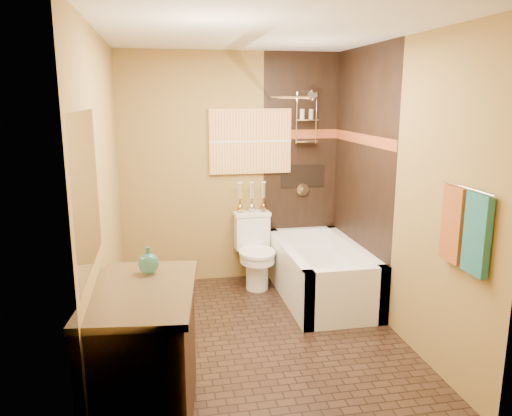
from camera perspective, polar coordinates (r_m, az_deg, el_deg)
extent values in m
plane|color=black|center=(4.44, 0.31, -14.53)|extent=(3.00, 3.00, 0.00)
cube|color=olive|center=(3.97, -16.90, 0.82)|extent=(0.02, 3.00, 2.50)
cube|color=olive|center=(4.42, 15.80, 2.03)|extent=(0.02, 3.00, 2.50)
cube|color=olive|center=(5.48, -2.76, 4.47)|extent=(2.40, 0.02, 2.50)
cube|color=olive|center=(2.61, 6.83, -4.71)|extent=(2.40, 0.02, 2.50)
plane|color=silver|center=(3.98, 0.36, 19.47)|extent=(3.00, 3.00, 0.00)
cube|color=black|center=(5.63, 5.11, 4.65)|extent=(0.85, 0.01, 2.50)
cube|color=black|center=(5.08, 11.91, 3.57)|extent=(0.01, 1.50, 2.50)
cube|color=maroon|center=(5.59, 5.21, 8.40)|extent=(0.85, 0.01, 0.10)
cube|color=maroon|center=(5.04, 11.99, 7.73)|extent=(0.01, 1.50, 0.10)
cube|color=black|center=(5.65, 5.35, 3.65)|extent=(0.50, 0.01, 0.25)
cylinder|color=silver|center=(5.46, 5.95, 13.12)|extent=(0.02, 0.26, 0.02)
cylinder|color=silver|center=(5.31, 6.42, 12.59)|extent=(0.11, 0.11, 0.09)
cylinder|color=silver|center=(5.66, 5.37, 2.12)|extent=(0.14, 0.02, 0.14)
cylinder|color=silver|center=(4.77, 3.36, 12.53)|extent=(0.03, 1.55, 0.03)
cylinder|color=silver|center=(3.47, 22.99, 2.06)|extent=(0.02, 0.55, 0.02)
cube|color=#1B5D55|center=(3.42, 23.94, -2.78)|extent=(0.05, 0.22, 0.52)
cube|color=#9C4C1C|center=(3.63, 21.63, -1.74)|extent=(0.05, 0.22, 0.52)
cube|color=orange|center=(5.46, -0.65, 7.62)|extent=(0.90, 0.04, 0.70)
cube|color=white|center=(2.97, -18.78, 1.77)|extent=(0.01, 1.00, 0.90)
cube|color=white|center=(4.58, 10.22, -10.08)|extent=(0.80, 0.10, 0.55)
cube|color=white|center=(5.82, 5.26, -4.94)|extent=(0.80, 0.10, 0.55)
cube|color=white|center=(5.09, 3.66, -7.51)|extent=(0.10, 1.50, 0.55)
cube|color=white|center=(5.30, 11.05, -6.89)|extent=(0.10, 1.50, 0.55)
cube|color=white|center=(5.22, 7.40, -8.24)|extent=(0.64, 1.34, 0.35)
cube|color=white|center=(5.55, -0.47, -2.75)|extent=(0.39, 0.19, 0.38)
cube|color=white|center=(5.50, -0.47, -0.66)|extent=(0.41, 0.21, 0.04)
cylinder|color=white|center=(5.38, 0.12, -7.34)|extent=(0.24, 0.24, 0.38)
cylinder|color=white|center=(5.33, 0.12, -5.63)|extent=(0.37, 0.37, 0.10)
cylinder|color=white|center=(5.31, 0.12, -5.08)|extent=(0.39, 0.39, 0.03)
cube|color=black|center=(3.31, -12.71, -16.58)|extent=(0.70, 1.02, 0.85)
cube|color=black|center=(3.12, -12.92, -9.35)|extent=(0.73, 1.08, 0.04)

